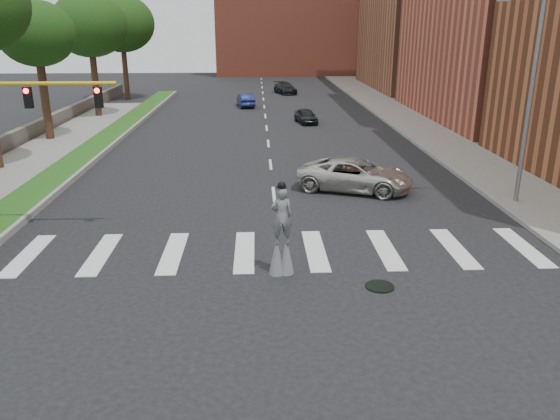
# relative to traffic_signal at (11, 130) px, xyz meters

# --- Properties ---
(ground_plane) EXTENTS (160.00, 160.00, 0.00)m
(ground_plane) POSITION_rel_traffic_signal_xyz_m (9.78, -3.00, -4.15)
(ground_plane) COLOR black
(ground_plane) RESTS_ON ground
(grass_median) EXTENTS (2.00, 60.00, 0.25)m
(grass_median) POSITION_rel_traffic_signal_xyz_m (-1.72, 17.00, -4.03)
(grass_median) COLOR #1D4B15
(grass_median) RESTS_ON ground
(median_curb) EXTENTS (0.20, 60.00, 0.28)m
(median_curb) POSITION_rel_traffic_signal_xyz_m (-0.67, 17.00, -4.01)
(median_curb) COLOR gray
(median_curb) RESTS_ON ground
(sidewalk_right) EXTENTS (5.00, 90.00, 0.18)m
(sidewalk_right) POSITION_rel_traffic_signal_xyz_m (22.28, 22.00, -4.06)
(sidewalk_right) COLOR slate
(sidewalk_right) RESTS_ON ground
(stone_wall) EXTENTS (0.50, 56.00, 1.10)m
(stone_wall) POSITION_rel_traffic_signal_xyz_m (-7.22, 19.00, -3.60)
(stone_wall) COLOR #534D47
(stone_wall) RESTS_ON ground
(manhole) EXTENTS (0.90, 0.90, 0.04)m
(manhole) POSITION_rel_traffic_signal_xyz_m (12.78, -5.00, -4.13)
(manhole) COLOR black
(manhole) RESTS_ON ground
(building_far) EXTENTS (16.00, 22.00, 20.00)m
(building_far) POSITION_rel_traffic_signal_xyz_m (31.78, 51.00, 5.85)
(building_far) COLOR #9A5539
(building_far) RESTS_ON ground
(building_backdrop) EXTENTS (26.00, 14.00, 18.00)m
(building_backdrop) POSITION_rel_traffic_signal_xyz_m (15.78, 75.00, 4.85)
(building_backdrop) COLOR #BE563B
(building_backdrop) RESTS_ON ground
(streetlight) EXTENTS (2.05, 0.20, 9.00)m
(streetlight) POSITION_rel_traffic_signal_xyz_m (20.68, 3.00, 0.75)
(streetlight) COLOR slate
(streetlight) RESTS_ON ground
(traffic_signal) EXTENTS (5.30, 0.23, 6.20)m
(traffic_signal) POSITION_rel_traffic_signal_xyz_m (0.00, 0.00, 0.00)
(traffic_signal) COLOR black
(traffic_signal) RESTS_ON ground
(stilt_performer) EXTENTS (0.84, 0.56, 3.15)m
(stilt_performer) POSITION_rel_traffic_signal_xyz_m (9.75, -3.87, -2.85)
(stilt_performer) COLOR #352015
(stilt_performer) RESTS_ON ground
(suv_crossing) EXTENTS (6.15, 4.39, 1.56)m
(suv_crossing) POSITION_rel_traffic_signal_xyz_m (13.80, 5.55, -3.37)
(suv_crossing) COLOR beige
(suv_crossing) RESTS_ON ground
(car_near) EXTENTS (2.00, 3.67, 1.18)m
(car_near) POSITION_rel_traffic_signal_xyz_m (13.12, 25.21, -3.56)
(car_near) COLOR black
(car_near) RESTS_ON ground
(car_mid) EXTENTS (1.97, 4.16, 1.32)m
(car_mid) POSITION_rel_traffic_signal_xyz_m (7.93, 35.12, -3.49)
(car_mid) COLOR navy
(car_mid) RESTS_ON ground
(car_far) EXTENTS (2.96, 4.79, 1.30)m
(car_far) POSITION_rel_traffic_signal_xyz_m (12.46, 45.96, -3.50)
(car_far) COLOR black
(car_far) RESTS_ON ground
(tree_3) EXTENTS (5.10, 5.10, 9.42)m
(tree_3) POSITION_rel_traffic_signal_xyz_m (-5.62, 18.58, 3.03)
(tree_3) COLOR #352015
(tree_3) RESTS_ON ground
(tree_4) EXTENTS (6.30, 6.30, 10.49)m
(tree_4) POSITION_rel_traffic_signal_xyz_m (-5.01, 28.95, 3.62)
(tree_4) COLOR #352015
(tree_4) RESTS_ON ground
(tree_5) EXTENTS (6.97, 6.97, 10.91)m
(tree_5) POSITION_rel_traffic_signal_xyz_m (-5.20, 41.40, 3.77)
(tree_5) COLOR #352015
(tree_5) RESTS_ON ground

